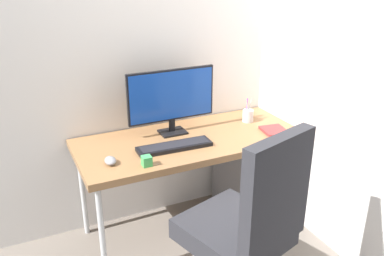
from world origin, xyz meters
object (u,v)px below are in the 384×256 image
office_chair (247,223)px  notebook (274,130)px  pen_holder (248,115)px  desk_clamp_accessory (147,161)px  filing_cabinet (251,174)px  mouse (110,161)px  monitor (171,97)px  keyboard (174,146)px

office_chair → notebook: 0.89m
pen_holder → notebook: 0.25m
desk_clamp_accessory → filing_cabinet: bearing=16.5°
pen_holder → desk_clamp_accessory: size_ratio=2.92×
pen_holder → mouse: bearing=-167.9°
filing_cabinet → mouse: size_ratio=6.34×
pen_holder → monitor: bearing=175.2°
keyboard → notebook: (0.72, -0.05, -0.00)m
pen_holder → desk_clamp_accessory: bearing=-159.1°
filing_cabinet → monitor: 0.88m
keyboard → desk_clamp_accessory: (-0.23, -0.15, 0.02)m
mouse → notebook: bearing=3.5°
keyboard → desk_clamp_accessory: size_ratio=8.04×
filing_cabinet → office_chair: bearing=-125.0°
notebook → keyboard: bearing=-175.5°
monitor → desk_clamp_accessory: size_ratio=10.17×
mouse → notebook: size_ratio=0.57×
keyboard → notebook: keyboard is taller
keyboard → pen_holder: size_ratio=2.75×
mouse → office_chair: bearing=-47.1°
office_chair → mouse: office_chair is taller
office_chair → pen_holder: (0.55, 0.88, 0.19)m
monitor → pen_holder: bearing=-4.8°
notebook → pen_holder: bearing=112.1°
filing_cabinet → pen_holder: pen_holder is taller
mouse → pen_holder: 1.09m
desk_clamp_accessory → monitor: bearing=50.6°
keyboard → mouse: bearing=-175.2°
desk_clamp_accessory → keyboard: bearing=32.0°
mouse → filing_cabinet: bearing=12.4°
keyboard → monitor: bearing=70.5°
filing_cabinet → desk_clamp_accessory: 1.03m
office_chair → keyboard: size_ratio=2.30×
notebook → mouse: bearing=-172.3°
monitor → desk_clamp_accessory: monitor is taller
filing_cabinet → pen_holder: (-0.01, 0.07, 0.45)m
notebook → filing_cabinet: bearing=113.9°
office_chair → pen_holder: 1.05m
office_chair → monitor: (-0.02, 0.92, 0.40)m
monitor → keyboard: monitor is taller
office_chair → desk_clamp_accessory: bearing=122.2°
monitor → keyboard: (-0.09, -0.24, -0.24)m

